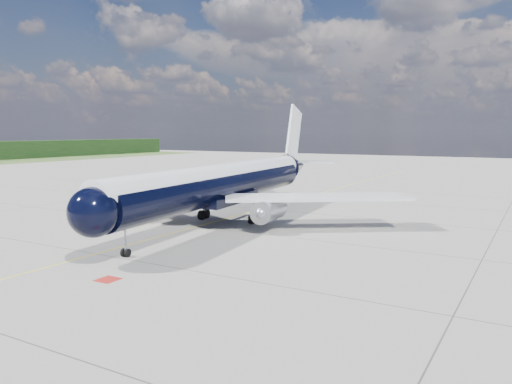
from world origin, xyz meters
TOP-DOWN VIEW (x-y plane):
  - ground at (0.00, 30.00)m, footprint 320.00×320.00m
  - taxiway_centerline at (0.00, 25.00)m, footprint 0.16×160.00m
  - red_marking at (6.80, -10.00)m, footprint 1.60×1.60m
  - main_airliner at (1.14, 14.60)m, footprint 42.96×52.55m

SIDE VIEW (x-z plane):
  - ground at x=0.00m, z-range 0.00..0.00m
  - taxiway_centerline at x=0.00m, z-range 0.00..0.01m
  - red_marking at x=6.80m, z-range 0.00..0.01m
  - main_airliner at x=1.14m, z-range -2.88..12.30m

